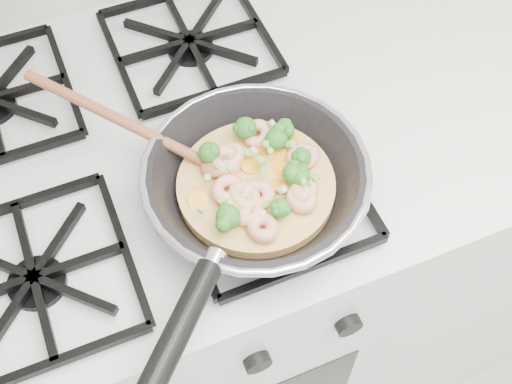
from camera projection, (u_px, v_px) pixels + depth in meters
name	position (u px, v px, depth m)	size (l,w,h in m)	color
stove	(162.00, 292.00, 1.28)	(0.60, 0.60, 0.92)	white
counter_right	(512.00, 164.00, 1.45)	(1.00, 0.60, 0.90)	white
skillet	(253.00, 183.00, 0.82)	(0.38, 0.47, 0.10)	black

